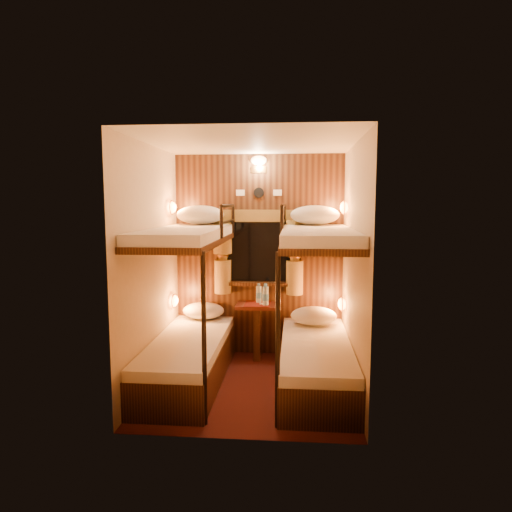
# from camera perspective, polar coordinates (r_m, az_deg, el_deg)

# --- Properties ---
(floor) EXTENTS (2.10, 2.10, 0.00)m
(floor) POSITION_cam_1_polar(r_m,az_deg,el_deg) (4.77, -0.67, -15.90)
(floor) COLOR #37130F
(floor) RESTS_ON ground
(ceiling) EXTENTS (2.10, 2.10, 0.00)m
(ceiling) POSITION_cam_1_polar(r_m,az_deg,el_deg) (4.44, -0.71, 14.01)
(ceiling) COLOR silver
(ceiling) RESTS_ON wall_back
(wall_back) EXTENTS (2.40, 0.00, 2.40)m
(wall_back) POSITION_cam_1_polar(r_m,az_deg,el_deg) (5.49, 0.38, 0.06)
(wall_back) COLOR #C6B293
(wall_back) RESTS_ON floor
(wall_front) EXTENTS (2.40, 0.00, 2.40)m
(wall_front) POSITION_cam_1_polar(r_m,az_deg,el_deg) (3.42, -2.41, -3.99)
(wall_front) COLOR #C6B293
(wall_front) RESTS_ON floor
(wall_left) EXTENTS (0.00, 2.40, 2.40)m
(wall_left) POSITION_cam_1_polar(r_m,az_deg,el_deg) (4.66, -13.03, -1.31)
(wall_left) COLOR #C6B293
(wall_left) RESTS_ON floor
(wall_right) EXTENTS (0.00, 2.40, 2.40)m
(wall_right) POSITION_cam_1_polar(r_m,az_deg,el_deg) (4.47, 12.18, -1.62)
(wall_right) COLOR #C6B293
(wall_right) RESTS_ON floor
(back_panel) EXTENTS (2.00, 0.03, 2.40)m
(back_panel) POSITION_cam_1_polar(r_m,az_deg,el_deg) (5.48, 0.37, 0.04)
(back_panel) COLOR black
(back_panel) RESTS_ON floor
(bunk_left) EXTENTS (0.72, 1.90, 1.82)m
(bunk_left) POSITION_cam_1_polar(r_m,az_deg,el_deg) (4.76, -8.48, -8.93)
(bunk_left) COLOR black
(bunk_left) RESTS_ON floor
(bunk_right) EXTENTS (0.72, 1.90, 1.82)m
(bunk_right) POSITION_cam_1_polar(r_m,az_deg,el_deg) (4.64, 7.50, -9.32)
(bunk_right) COLOR black
(bunk_right) RESTS_ON floor
(window) EXTENTS (1.00, 0.12, 0.79)m
(window) POSITION_cam_1_polar(r_m,az_deg,el_deg) (5.45, 0.34, -0.19)
(window) COLOR black
(window) RESTS_ON back_panel
(curtains) EXTENTS (1.10, 0.22, 1.00)m
(curtains) POSITION_cam_1_polar(r_m,az_deg,el_deg) (5.41, 0.32, 0.63)
(curtains) COLOR olive
(curtains) RESTS_ON back_panel
(back_fixtures) EXTENTS (0.54, 0.09, 0.48)m
(back_fixtures) POSITION_cam_1_polar(r_m,az_deg,el_deg) (5.42, 0.35, 11.05)
(back_fixtures) COLOR black
(back_fixtures) RESTS_ON back_panel
(reading_lamps) EXTENTS (2.00, 0.20, 1.25)m
(reading_lamps) POSITION_cam_1_polar(r_m,az_deg,el_deg) (5.14, 0.07, 0.05)
(reading_lamps) COLOR orange
(reading_lamps) RESTS_ON wall_left
(table) EXTENTS (0.50, 0.34, 0.66)m
(table) POSITION_cam_1_polar(r_m,az_deg,el_deg) (5.44, 0.21, -8.42)
(table) COLOR #511712
(table) RESTS_ON floor
(bottle_left) EXTENTS (0.07, 0.07, 0.24)m
(bottle_left) POSITION_cam_1_polar(r_m,az_deg,el_deg) (5.43, 0.36, -4.80)
(bottle_left) COLOR #99BFE5
(bottle_left) RESTS_ON table
(bottle_right) EXTENTS (0.07, 0.07, 0.26)m
(bottle_right) POSITION_cam_1_polar(r_m,az_deg,el_deg) (5.29, 1.19, -5.02)
(bottle_right) COLOR #99BFE5
(bottle_right) RESTS_ON table
(sachet_a) EXTENTS (0.09, 0.07, 0.01)m
(sachet_a) POSITION_cam_1_polar(r_m,az_deg,el_deg) (5.37, 0.94, -6.01)
(sachet_a) COLOR silver
(sachet_a) RESTS_ON table
(sachet_b) EXTENTS (0.08, 0.07, 0.00)m
(sachet_b) POSITION_cam_1_polar(r_m,az_deg,el_deg) (5.40, 1.22, -5.95)
(sachet_b) COLOR silver
(sachet_b) RESTS_ON table
(pillow_lower_left) EXTENTS (0.49, 0.35, 0.19)m
(pillow_lower_left) POSITION_cam_1_polar(r_m,az_deg,el_deg) (5.51, -6.58, -6.79)
(pillow_lower_left) COLOR silver
(pillow_lower_left) RESTS_ON bunk_left
(pillow_lower_right) EXTENTS (0.52, 0.37, 0.20)m
(pillow_lower_right) POSITION_cam_1_polar(r_m,az_deg,el_deg) (5.25, 7.22, -7.42)
(pillow_lower_right) COLOR silver
(pillow_lower_right) RESTS_ON bunk_right
(pillow_upper_left) EXTENTS (0.55, 0.39, 0.22)m
(pillow_upper_left) POSITION_cam_1_polar(r_m,az_deg,el_deg) (5.27, -6.96, 5.13)
(pillow_upper_left) COLOR silver
(pillow_upper_left) RESTS_ON bunk_left
(pillow_upper_right) EXTENTS (0.55, 0.39, 0.22)m
(pillow_upper_right) POSITION_cam_1_polar(r_m,az_deg,el_deg) (5.17, 7.37, 5.11)
(pillow_upper_right) COLOR silver
(pillow_upper_right) RESTS_ON bunk_right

